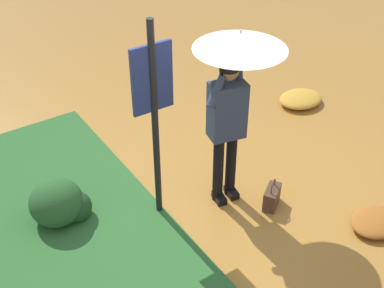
% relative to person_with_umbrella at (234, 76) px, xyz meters
% --- Properties ---
extents(ground_plane, '(18.00, 18.00, 0.00)m').
position_rel_person_with_umbrella_xyz_m(ground_plane, '(-0.26, -0.04, -1.55)').
color(ground_plane, '#B27A33').
extents(person_with_umbrella, '(0.96, 0.96, 2.04)m').
position_rel_person_with_umbrella_xyz_m(person_with_umbrella, '(0.00, 0.00, 0.00)').
color(person_with_umbrella, black).
rests_on(person_with_umbrella, ground_plane).
extents(info_sign_post, '(0.44, 0.07, 2.30)m').
position_rel_person_with_umbrella_xyz_m(info_sign_post, '(-0.85, 0.17, -0.11)').
color(info_sign_post, black).
rests_on(info_sign_post, ground_plane).
extents(handbag, '(0.33, 0.29, 0.37)m').
position_rel_person_with_umbrella_xyz_m(handbag, '(0.28, -0.45, -1.42)').
color(handbag, '#4C3323').
rests_on(handbag, ground_plane).
extents(shrub_cluster, '(0.65, 0.59, 0.53)m').
position_rel_person_with_umbrella_xyz_m(shrub_cluster, '(-1.81, 0.66, -1.30)').
color(shrub_cluster, '#285628').
rests_on(shrub_cluster, ground_plane).
extents(leaf_pile_near_person, '(0.61, 0.49, 0.13)m').
position_rel_person_with_umbrella_xyz_m(leaf_pile_near_person, '(1.00, -1.35, -1.49)').
color(leaf_pile_near_person, '#A86023').
rests_on(leaf_pile_near_person, ground_plane).
extents(leaf_pile_by_bench, '(0.70, 0.56, 0.15)m').
position_rel_person_with_umbrella_xyz_m(leaf_pile_by_bench, '(2.18, 1.05, -1.47)').
color(leaf_pile_by_bench, gold).
rests_on(leaf_pile_by_bench, ground_plane).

